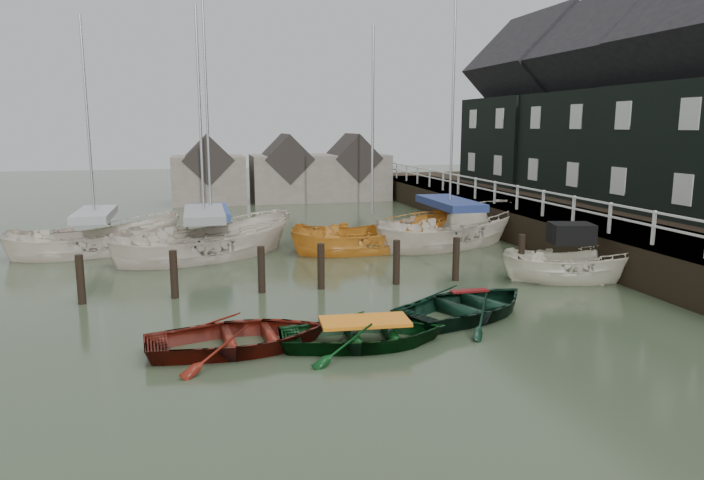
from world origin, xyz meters
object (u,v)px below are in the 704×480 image
object	(u,v)px
motorboat	(572,278)
sailboat_a	(206,256)
sailboat_b	(213,249)
rowboat_green	(365,344)
sailboat_c	(372,250)
rowboat_dkgreen	(469,316)
sailboat_e	(97,251)
sailboat_d	(449,243)
rowboat_red	(241,349)

from	to	relation	value
motorboat	sailboat_a	bearing A→B (deg)	73.86
sailboat_a	sailboat_b	bearing A→B (deg)	-35.76
rowboat_green	sailboat_c	xyz separation A→B (m)	(3.16, 10.60, 0.01)
sailboat_b	sailboat_c	xyz separation A→B (m)	(6.21, -1.32, -0.05)
rowboat_green	motorboat	size ratio (longest dim) A/B	0.80
rowboat_dkgreen	sailboat_b	distance (m)	12.21
sailboat_b	sailboat_e	xyz separation A→B (m)	(-4.39, 0.69, -0.00)
rowboat_green	sailboat_c	distance (m)	11.06
sailboat_c	sailboat_e	world-z (taller)	sailboat_e
rowboat_dkgreen	sailboat_d	distance (m)	10.15
sailboat_b	sailboat_c	distance (m)	6.35
sailboat_d	sailboat_a	bearing A→B (deg)	68.88
sailboat_e	motorboat	bearing A→B (deg)	-136.26
sailboat_d	rowboat_green	bearing A→B (deg)	126.13
rowboat_green	sailboat_a	world-z (taller)	sailboat_a
rowboat_dkgreen	rowboat_red	bearing A→B (deg)	74.71
rowboat_green	sailboat_e	xyz separation A→B (m)	(-7.45, 12.60, 0.06)
rowboat_green	sailboat_a	xyz separation A→B (m)	(-3.33, 10.69, 0.06)
sailboat_c	sailboat_d	world-z (taller)	sailboat_d
motorboat	sailboat_b	size ratio (longest dim) A/B	0.40
sailboat_b	sailboat_d	bearing A→B (deg)	-111.41
sailboat_e	sailboat_b	bearing A→B (deg)	-116.44
rowboat_red	sailboat_d	size ratio (longest dim) A/B	0.36
sailboat_d	sailboat_e	world-z (taller)	sailboat_d
sailboat_e	sailboat_d	bearing A→B (deg)	-114.12
rowboat_dkgreen	sailboat_a	xyz separation A→B (m)	(-6.53, 9.27, 0.06)
rowboat_red	sailboat_d	bearing A→B (deg)	-46.62
sailboat_c	sailboat_a	bearing A→B (deg)	83.26
rowboat_dkgreen	motorboat	distance (m)	5.51
sailboat_a	rowboat_green	bearing A→B (deg)	174.22
rowboat_red	sailboat_d	xyz separation A→B (m)	(9.37, 10.58, 0.06)
rowboat_red	rowboat_dkgreen	world-z (taller)	rowboat_dkgreen
sailboat_b	rowboat_dkgreen	bearing A→B (deg)	-165.07
rowboat_green	rowboat_dkgreen	world-z (taller)	rowboat_dkgreen
motorboat	sailboat_e	world-z (taller)	sailboat_e
motorboat	rowboat_dkgreen	bearing A→B (deg)	133.36
rowboat_red	rowboat_green	size ratio (longest dim) A/B	1.06
rowboat_dkgreen	sailboat_b	xyz separation A→B (m)	(-6.25, 10.49, 0.06)
sailboat_b	rowboat_red	bearing A→B (deg)	165.65
motorboat	sailboat_d	size ratio (longest dim) A/B	0.42
sailboat_c	sailboat_e	bearing A→B (deg)	73.35
rowboat_red	sailboat_e	distance (m)	13.08
sailboat_e	sailboat_c	bearing A→B (deg)	-118.23
rowboat_green	motorboat	world-z (taller)	motorboat
sailboat_a	sailboat_b	xyz separation A→B (m)	(0.28, 1.23, 0.01)
sailboat_a	sailboat_b	size ratio (longest dim) A/B	0.88
rowboat_red	sailboat_a	xyz separation A→B (m)	(-0.58, 10.30, 0.06)
sailboat_b	sailboat_c	size ratio (longest dim) A/B	1.21
rowboat_dkgreen	sailboat_a	world-z (taller)	sailboat_a
rowboat_red	sailboat_d	world-z (taller)	sailboat_d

